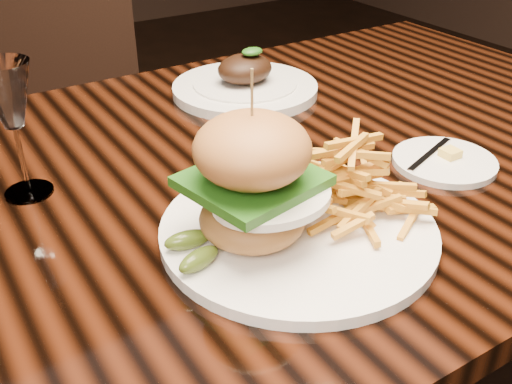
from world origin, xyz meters
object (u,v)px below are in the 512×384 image
dining_table (230,210)px  chair_far (56,107)px  burger_plate (299,192)px  far_dish (245,85)px  wine_glass (9,100)px

dining_table → chair_far: bearing=92.1°
dining_table → chair_far: size_ratio=1.68×
dining_table → burger_plate: size_ratio=4.74×
far_dish → chair_far: chair_far is taller
dining_table → burger_plate: (-0.02, -0.20, 0.14)m
dining_table → far_dish: 0.31m
burger_plate → wine_glass: 0.38m
burger_plate → far_dish: burger_plate is taller
dining_table → far_dish: far_dish is taller
burger_plate → far_dish: (0.19, 0.43, -0.04)m
wine_glass → far_dish: size_ratio=0.68×
burger_plate → far_dish: size_ratio=1.23×
dining_table → far_dish: (0.17, 0.24, 0.09)m
dining_table → chair_far: 0.90m
dining_table → far_dish: bearing=53.9°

